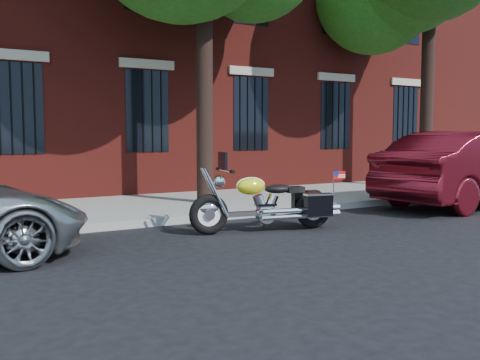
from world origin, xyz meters
TOP-DOWN VIEW (x-y plane):
  - ground at (0.00, 0.00)m, footprint 120.00×120.00m
  - curb at (0.00, 1.38)m, footprint 40.00×0.16m
  - sidewalk at (0.00, 3.26)m, footprint 40.00×3.60m
  - motorcycle at (0.24, -0.09)m, footprint 2.57×1.08m
  - car_maroon at (6.02, 0.24)m, footprint 5.29×2.18m

SIDE VIEW (x-z plane):
  - ground at x=0.00m, z-range 0.00..0.00m
  - curb at x=0.00m, z-range 0.00..0.15m
  - sidewalk at x=0.00m, z-range 0.00..0.15m
  - motorcycle at x=0.24m, z-range -0.22..1.13m
  - car_maroon at x=6.02m, z-range 0.00..1.70m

